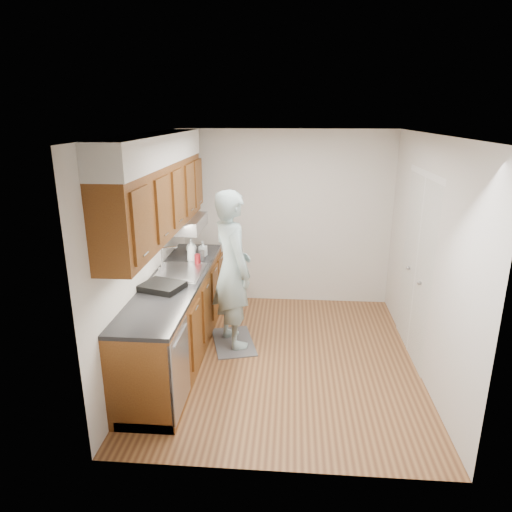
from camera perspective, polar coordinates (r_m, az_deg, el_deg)
The scene contains 16 objects.
floor at distance 5.40m, azimuth 3.23°, elevation -12.60°, with size 3.50×3.50×0.00m, color brown.
ceiling at distance 4.68m, azimuth 3.76°, elevation 14.94°, with size 3.50×3.50×0.00m, color white.
wall_left at distance 5.14m, azimuth -13.48°, elevation 0.55°, with size 0.02×3.50×2.50m, color beige.
wall_right at distance 5.10m, azimuth 20.57°, elevation -0.24°, with size 0.02×3.50×2.50m, color beige.
wall_back at distance 6.59m, azimuth 3.79°, elevation 4.69°, with size 3.00×0.02×2.50m, color beige.
counter at distance 5.33m, azimuth -9.80°, elevation -7.37°, with size 0.64×2.80×1.30m.
upper_cabinets at distance 4.98m, azimuth -12.03°, elevation 8.38°, with size 0.47×2.80×1.21m.
closet_door at distance 5.44m, azimuth 19.38°, elevation -1.53°, with size 0.02×1.22×2.05m, color white.
floor_mat at distance 5.72m, azimuth -2.83°, elevation -10.66°, with size 0.46×0.79×0.01m, color slate.
person at distance 5.30m, azimuth -3.00°, elevation -0.40°, with size 0.75×0.50×2.13m, color #92AEB2.
soap_bottle_a at distance 5.66m, azimuth -8.09°, elevation 0.70°, with size 0.11×0.11×0.29m, color white.
soap_bottle_b at distance 5.89m, azimuth -6.66°, elevation 0.93°, with size 0.09×0.09×0.19m, color white.
soap_bottle_c at distance 6.07m, azimuth -8.10°, elevation 1.28°, with size 0.14×0.14×0.18m, color white.
soda_can at distance 5.57m, azimuth -7.33°, elevation -0.44°, with size 0.07×0.07×0.13m, color #A61C24.
steel_can at distance 5.76m, azimuth -6.80°, elevation 0.14°, with size 0.07×0.07×0.12m, color #A5A5AA.
dish_rack at distance 4.87m, azimuth -11.64°, elevation -3.74°, with size 0.41×0.35×0.06m, color black.
Camera 1 is at (0.07, -4.68, 2.70)m, focal length 32.00 mm.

